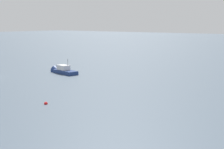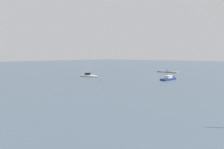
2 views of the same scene
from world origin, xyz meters
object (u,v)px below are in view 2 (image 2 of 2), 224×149
at_px(person_seated_grey_left, 167,71).
at_px(sailboat_grey_near, 89,76).
at_px(motorboat_navy_near, 169,79).
at_px(mooring_buoy_near, 101,80).
at_px(umbrella_open_black, 167,69).

height_order(person_seated_grey_left, sailboat_grey_near, sailboat_grey_near).
xyz_separation_m(motorboat_navy_near, mooring_buoy_near, (18.62, 16.43, -0.33)).
xyz_separation_m(person_seated_grey_left, motorboat_navy_near, (-12.12, 27.17, -0.49)).
bearing_deg(umbrella_open_black, person_seated_grey_left, 125.53).
bearing_deg(person_seated_grey_left, mooring_buoy_near, 70.23).
height_order(umbrella_open_black, sailboat_grey_near, sailboat_grey_near).
distance_m(person_seated_grey_left, mooring_buoy_near, 44.09).
height_order(person_seated_grey_left, umbrella_open_black, umbrella_open_black).
bearing_deg(umbrella_open_black, sailboat_grey_near, 65.60).
relative_size(sailboat_grey_near, mooring_buoy_near, 25.05).
bearing_deg(person_seated_grey_left, sailboat_grey_near, 54.28).
bearing_deg(motorboat_navy_near, umbrella_open_black, 124.57).
bearing_deg(mooring_buoy_near, umbrella_open_black, -98.46).
bearing_deg(sailboat_grey_near, motorboat_navy_near, 92.12).
distance_m(umbrella_open_black, mooring_buoy_near, 44.14).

